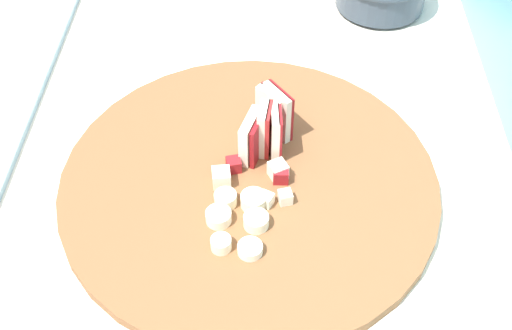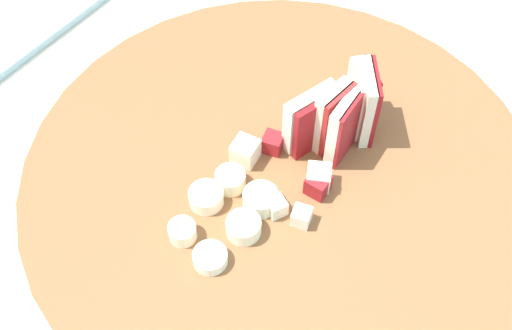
{
  "view_description": "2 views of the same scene",
  "coord_description": "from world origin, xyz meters",
  "px_view_note": "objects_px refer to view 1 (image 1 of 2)",
  "views": [
    {
      "loc": [
        0.43,
        0.02,
        1.47
      ],
      "look_at": [
        -0.1,
        0.01,
        0.91
      ],
      "focal_mm": 44.86,
      "sensor_mm": 36.0,
      "label": 1
    },
    {
      "loc": [
        0.19,
        0.17,
        1.35
      ],
      "look_at": [
        -0.04,
        -0.0,
        0.95
      ],
      "focal_mm": 43.99,
      "sensor_mm": 36.0,
      "label": 2
    }
  ],
  "objects_px": {
    "banana_slice_rows": "(238,218)",
    "cutting_board": "(247,182)",
    "apple_dice_pile": "(257,177)",
    "apple_wedge_fan": "(269,123)"
  },
  "relations": [
    {
      "from": "banana_slice_rows",
      "to": "cutting_board",
      "type": "bearing_deg",
      "value": 174.23
    },
    {
      "from": "cutting_board",
      "to": "apple_dice_pile",
      "type": "distance_m",
      "value": 0.02
    },
    {
      "from": "banana_slice_rows",
      "to": "apple_wedge_fan",
      "type": "bearing_deg",
      "value": 166.33
    },
    {
      "from": "cutting_board",
      "to": "apple_dice_pile",
      "type": "xyz_separation_m",
      "value": [
        0.01,
        0.01,
        0.02
      ]
    },
    {
      "from": "cutting_board",
      "to": "banana_slice_rows",
      "type": "height_order",
      "value": "banana_slice_rows"
    },
    {
      "from": "apple_wedge_fan",
      "to": "apple_dice_pile",
      "type": "distance_m",
      "value": 0.07
    },
    {
      "from": "cutting_board",
      "to": "apple_wedge_fan",
      "type": "relative_size",
      "value": 4.88
    },
    {
      "from": "apple_wedge_fan",
      "to": "apple_dice_pile",
      "type": "xyz_separation_m",
      "value": [
        0.07,
        -0.01,
        -0.02
      ]
    },
    {
      "from": "cutting_board",
      "to": "apple_wedge_fan",
      "type": "distance_m",
      "value": 0.08
    },
    {
      "from": "cutting_board",
      "to": "apple_dice_pile",
      "type": "relative_size",
      "value": 4.7
    }
  ]
}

